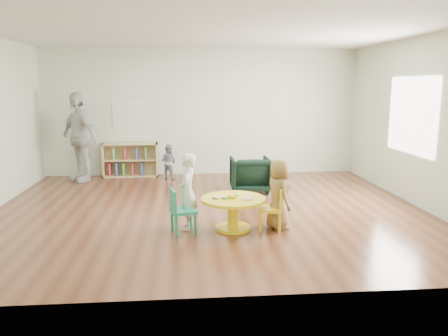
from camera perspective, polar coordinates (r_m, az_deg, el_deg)
name	(u,v)px	position (r m, az deg, el deg)	size (l,w,h in m)	color
room	(209,93)	(6.88, -1.93, 9.82)	(7.10, 7.00, 2.80)	#562C1B
activity_table	(233,208)	(6.15, 1.23, -5.19)	(0.91, 0.91, 0.50)	yellow
kid_chair_left	(180,209)	(6.02, -5.76, -5.41)	(0.40, 0.40, 0.62)	#198E6A
kid_chair_right	(273,207)	(6.16, 6.44, -5.15)	(0.37, 0.37, 0.60)	yellow
bookshelf	(130,160)	(9.95, -12.16, 1.03)	(1.20, 0.30, 0.75)	tan
alphabet_poster	(130,115)	(9.96, -12.22, 6.74)	(0.74, 0.01, 0.54)	white
armchair	(250,174)	(8.32, 3.41, -0.85)	(0.71, 0.74, 0.67)	black
child_left	(187,192)	(6.15, -4.80, -3.09)	(0.39, 0.26, 1.07)	silver
child_right	(278,194)	(6.18, 7.08, -3.41)	(0.49, 0.32, 1.00)	gold
toddler	(168,162)	(9.49, -7.26, 0.81)	(0.37, 0.29, 0.76)	#1A193E
adult_caretaker	(79,137)	(9.65, -18.40, 3.87)	(1.10, 0.46, 1.88)	silver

